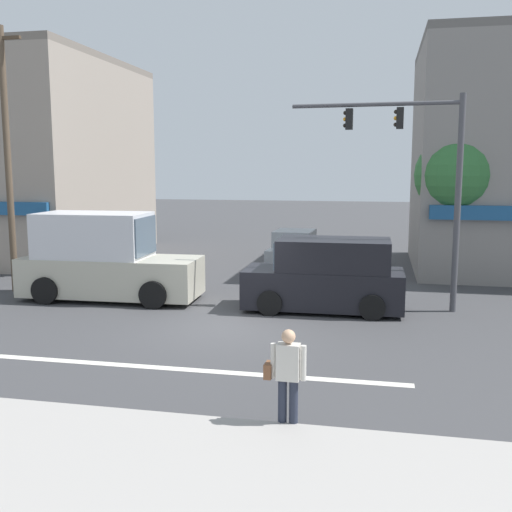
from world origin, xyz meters
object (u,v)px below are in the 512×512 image
Objects in this scene: traffic_light_mast at (424,167)px; van_parked_curbside at (326,277)px; sedan_approaching_near at (295,251)px; box_truck_crossing_center at (105,260)px; utility_pole_near_left at (8,157)px; pedestrian_foreground_with_bag at (287,374)px; street_tree at (454,176)px.

van_parked_curbside is (-2.66, -0.66, -3.17)m from traffic_light_mast.
traffic_light_mast is at bearing -55.15° from sedan_approaching_near.
box_truck_crossing_center reaches higher than van_parked_curbside.
box_truck_crossing_center is at bearing -9.15° from utility_pole_near_left.
utility_pole_near_left is 2.08× the size of sedan_approaching_near.
utility_pole_near_left is 5.19× the size of pedestrian_foreground_with_bag.
sedan_approaching_near is 15.74m from pedestrian_foreground_with_bag.
pedestrian_foreground_with_bag is at bearing -89.15° from van_parked_curbside.
utility_pole_near_left is at bearing 176.29° from van_parked_curbside.
street_tree is 0.61× the size of utility_pole_near_left.
utility_pole_near_left is 13.28m from traffic_light_mast.
van_parked_curbside is at bearing -165.95° from traffic_light_mast.
sedan_approaching_near is (5.05, 7.20, -0.54)m from box_truck_crossing_center.
box_truck_crossing_center is (3.61, -0.58, -3.23)m from utility_pole_near_left.
utility_pole_near_left reaches higher than street_tree.
box_truck_crossing_center is (-7.02, 0.11, 0.25)m from van_parked_curbside.
box_truck_crossing_center is (-9.67, -0.56, -2.92)m from traffic_light_mast.
van_parked_curbside is 7.57m from sedan_approaching_near.
sedan_approaching_near is 2.49× the size of pedestrian_foreground_with_bag.
pedestrian_foreground_with_bag is at bearing -105.78° from traffic_light_mast.
street_tree is 7.51m from van_parked_curbside.
traffic_light_mast is (-1.40, -4.97, 0.33)m from street_tree.
street_tree is 7.00m from sedan_approaching_near.
street_tree is 0.94× the size of box_truck_crossing_center.
van_parked_curbside is 2.77× the size of pedestrian_foreground_with_bag.
van_parked_curbside is (-4.06, -5.64, -2.85)m from street_tree.
street_tree is 0.85× the size of traffic_light_mast.
van_parked_curbside reaches higher than sedan_approaching_near.
box_truck_crossing_center reaches higher than sedan_approaching_near.
box_truck_crossing_center is at bearing -176.70° from traffic_light_mast.
pedestrian_foreground_with_bag is (10.75, -8.98, -3.53)m from utility_pole_near_left.
traffic_light_mast reaches higher than van_parked_curbside.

